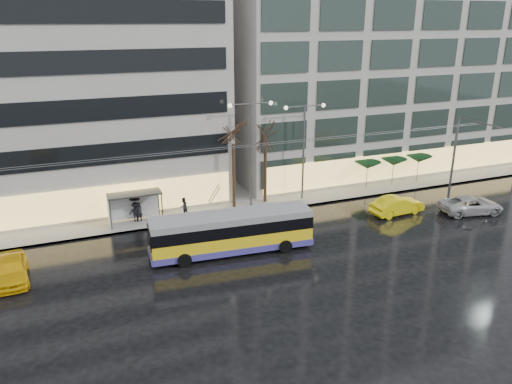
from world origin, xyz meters
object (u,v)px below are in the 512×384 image
street_lamp_near (251,140)px  taxi_a (12,269)px  trolleybus (232,234)px  bus_shelter (130,201)px

street_lamp_near → taxi_a: (-18.69, -6.63, -5.20)m
street_lamp_near → trolleybus: bearing=-119.7°
street_lamp_near → taxi_a: street_lamp_near is taller
trolleybus → taxi_a: bearing=174.8°
trolleybus → taxi_a: (-14.18, 1.30, -0.64)m
bus_shelter → street_lamp_near: 11.14m
bus_shelter → taxi_a: bus_shelter is taller
street_lamp_near → taxi_a: size_ratio=1.94×
bus_shelter → street_lamp_near: street_lamp_near is taller
trolleybus → bus_shelter: size_ratio=2.75×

